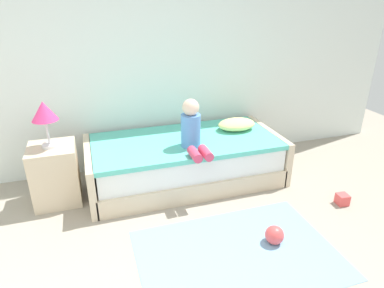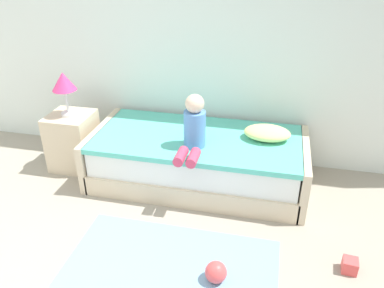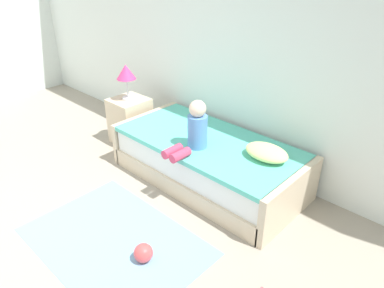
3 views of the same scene
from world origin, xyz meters
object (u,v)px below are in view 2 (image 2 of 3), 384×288
child_figure (194,128)px  toy_ball (216,272)px  toy_block (350,266)px  bed (198,159)px  nightstand (73,141)px  pillow (267,133)px  table_lamp (64,84)px

child_figure → toy_ball: bearing=-68.9°
toy_block → toy_ball: bearing=-162.1°
toy_ball → toy_block: 1.00m
bed → toy_block: (1.36, -0.95, -0.19)m
nightstand → pillow: size_ratio=1.36×
table_lamp → toy_block: (2.71, -0.95, -0.88)m
bed → nightstand: (-1.35, -0.00, 0.05)m
table_lamp → bed: bearing=0.2°
child_figure → toy_ball: (0.40, -1.03, -0.62)m
nightstand → toy_block: (2.71, -0.95, -0.25)m
toy_block → bed: bearing=145.0°
table_lamp → toy_block: table_lamp is taller
nightstand → child_figure: bearing=-9.3°
child_figure → pillow: 0.74m
table_lamp → pillow: size_ratio=1.02×
bed → pillow: size_ratio=4.80×
table_lamp → child_figure: bearing=-9.3°
toy_ball → nightstand: bearing=144.4°
nightstand → child_figure: 1.44m
table_lamp → pillow: 2.04m
table_lamp → pillow: (2.00, 0.10, -0.37)m
bed → toy_block: 1.67m
child_figure → toy_ball: 1.27m
toy_block → table_lamp: bearing=160.7°
pillow → toy_ball: size_ratio=2.75×
table_lamp → pillow: bearing=3.0°
table_lamp → nightstand: bearing=-116.6°
child_figure → bed: bearing=92.2°
child_figure → pillow: bearing=27.0°
child_figure → nightstand: bearing=170.7°
pillow → bed: bearing=-171.3°
nightstand → toy_block: size_ratio=5.53×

